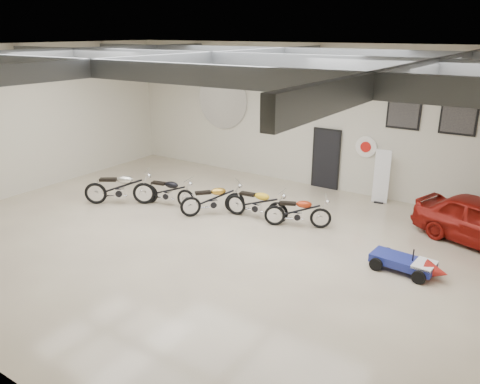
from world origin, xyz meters
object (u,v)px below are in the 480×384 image
Objects in this scene: banner_stand at (382,176)px; motorcycle_red at (298,211)px; motorcycle_silver at (119,187)px; motorcycle_yellow at (257,203)px; motorcycle_black at (167,191)px; motorcycle_gold at (213,199)px; go_kart at (409,261)px.

banner_stand is 3.57m from motorcycle_red.
motorcycle_silver is 1.19× the size of motorcycle_red.
motorcycle_yellow is 1.05× the size of motorcycle_red.
motorcycle_silver reaches higher than motorcycle_black.
motorcycle_red is (5.68, 1.52, -0.09)m from motorcycle_silver.
motorcycle_yellow is 1.31m from motorcycle_red.
motorcycle_black is at bearing 165.85° from motorcycle_red.
motorcycle_yellow is (2.98, 0.65, 0.01)m from motorcycle_black.
go_kart is (6.02, -0.43, -0.19)m from motorcycle_gold.
motorcycle_silver is 1.26× the size of go_kart.
motorcycle_silver is at bearing -154.98° from banner_stand.
banner_stand is 0.97× the size of motorcycle_red.
motorcycle_silver is at bearing -172.20° from go_kart.
banner_stand is 0.93× the size of motorcycle_black.
motorcycle_gold reaches higher than motorcycle_red.
motorcycle_silver is (-7.01, -4.81, -0.33)m from banner_stand.
motorcycle_black reaches higher than go_kart.
motorcycle_silver reaches higher than motorcycle_red.
motorcycle_silver reaches higher than go_kart.
motorcycle_black is at bearing -174.29° from motorcycle_yellow.
motorcycle_gold is 2.66m from motorcycle_red.
banner_stand is 0.92× the size of motorcycle_gold.
motorcycle_yellow reaches higher than motorcycle_red.
motorcycle_black is 0.98× the size of motorcycle_yellow.
banner_stand is 6.95m from motorcycle_black.
motorcycle_yellow is at bearing 1.14° from motorcycle_black.
motorcycle_black is 7.71m from go_kart.
motorcycle_gold is at bearing -167.27° from motorcycle_yellow.
banner_stand is at bearing 24.78° from motorcycle_black.
motorcycle_black reaches higher than motorcycle_red.
go_kart is at bearing -73.55° from banner_stand.
go_kart is (9.10, 0.51, -0.26)m from motorcycle_silver.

